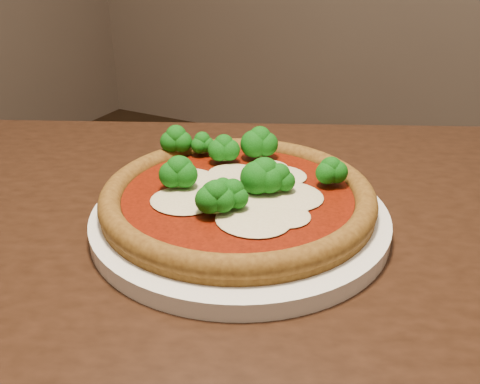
% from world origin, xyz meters
% --- Properties ---
extents(dining_table, '(1.53, 1.27, 0.75)m').
position_xyz_m(dining_table, '(-0.08, -0.15, 0.66)').
color(dining_table, black).
rests_on(dining_table, floor).
extents(plate, '(0.31, 0.31, 0.02)m').
position_xyz_m(plate, '(-0.09, -0.08, 0.76)').
color(plate, white).
rests_on(plate, dining_table).
extents(pizza, '(0.29, 0.29, 0.06)m').
position_xyz_m(pizza, '(-0.10, -0.07, 0.78)').
color(pizza, brown).
rests_on(pizza, plate).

